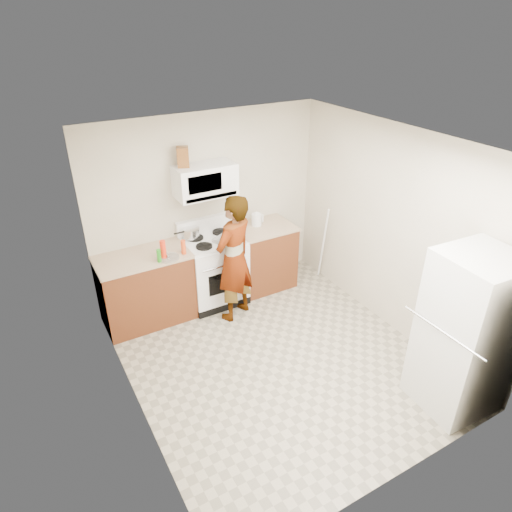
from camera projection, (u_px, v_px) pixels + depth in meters
floor at (277, 359)px, 5.31m from camera, size 3.60×3.60×0.00m
back_wall at (208, 207)px, 6.07m from camera, size 3.20×0.02×2.50m
right_wall at (393, 232)px, 5.40m from camera, size 0.02×3.60×2.50m
cabinet_left at (146, 290)px, 5.77m from camera, size 1.12×0.62×0.90m
counter_left at (142, 257)px, 5.55m from camera, size 1.14×0.64×0.03m
cabinet_right at (263, 257)px, 6.52m from camera, size 0.80×0.62×0.90m
counter_right at (263, 228)px, 6.30m from camera, size 0.82×0.64×0.03m
gas_range at (214, 269)px, 6.16m from camera, size 0.76×0.65×1.13m
microwave at (205, 180)px, 5.67m from camera, size 0.76×0.38×0.40m
person at (234, 259)px, 5.67m from camera, size 0.73×0.62×1.68m
fridge at (466, 334)px, 4.36m from camera, size 0.74×0.74×1.70m
kettle at (257, 220)px, 6.28m from camera, size 0.14×0.14×0.17m
jug at (183, 157)px, 5.45m from camera, size 0.18×0.18×0.24m
saucepan at (191, 233)px, 5.93m from camera, size 0.25×0.25×0.12m
tray at (223, 239)px, 5.91m from camera, size 0.29×0.25×0.05m
bottle_spray at (163, 249)px, 5.45m from camera, size 0.09×0.09×0.23m
bottle_hot_sauce at (183, 247)px, 5.55m from camera, size 0.07×0.07×0.18m
bottle_green_cap at (159, 256)px, 5.38m from camera, size 0.07×0.07×0.16m
pot_lid at (168, 258)px, 5.49m from camera, size 0.36×0.36×0.01m
broom at (323, 244)px, 6.57m from camera, size 0.12×0.25×1.17m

